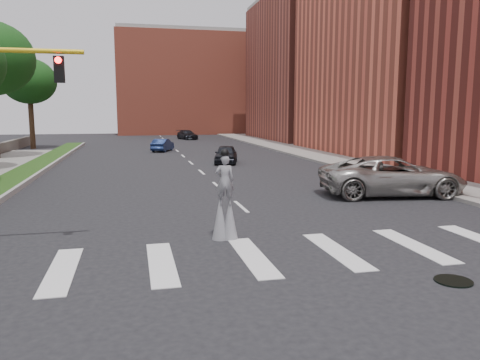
# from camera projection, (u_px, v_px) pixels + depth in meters

# --- Properties ---
(ground_plane) EXTENTS (160.00, 160.00, 0.00)m
(ground_plane) POSITION_uv_depth(u_px,v_px,m) (308.00, 265.00, 12.66)
(ground_plane) COLOR black
(ground_plane) RESTS_ON ground
(grass_median) EXTENTS (2.00, 60.00, 0.25)m
(grass_median) POSITION_uv_depth(u_px,v_px,m) (20.00, 175.00, 29.38)
(grass_median) COLOR #1B3C11
(grass_median) RESTS_ON ground
(median_curb) EXTENTS (0.20, 60.00, 0.28)m
(median_curb) POSITION_uv_depth(u_px,v_px,m) (38.00, 175.00, 29.61)
(median_curb) COLOR gray
(median_curb) RESTS_ON ground
(sidewalk_right) EXTENTS (5.00, 90.00, 0.18)m
(sidewalk_right) POSITION_uv_depth(u_px,v_px,m) (340.00, 159.00, 39.52)
(sidewalk_right) COLOR slate
(sidewalk_right) RESTS_ON ground
(manhole) EXTENTS (0.90, 0.90, 0.04)m
(manhole) POSITION_uv_depth(u_px,v_px,m) (453.00, 281.00, 11.39)
(manhole) COLOR black
(manhole) RESTS_ON ground
(building_mid) EXTENTS (16.00, 22.00, 24.00)m
(building_mid) POSITION_uv_depth(u_px,v_px,m) (413.00, 28.00, 44.71)
(building_mid) COLOR #CB573F
(building_mid) RESTS_ON ground
(building_far) EXTENTS (16.00, 22.00, 20.00)m
(building_far) POSITION_uv_depth(u_px,v_px,m) (317.00, 71.00, 68.14)
(building_far) COLOR brown
(building_far) RESTS_ON ground
(building_backdrop) EXTENTS (26.00, 14.00, 18.00)m
(building_backdrop) POSITION_uv_depth(u_px,v_px,m) (188.00, 85.00, 87.89)
(building_backdrop) COLOR #CB573F
(building_backdrop) RESTS_ON ground
(stilt_performer) EXTENTS (0.84, 0.57, 2.94)m
(stilt_performer) POSITION_uv_depth(u_px,v_px,m) (225.00, 205.00, 15.04)
(stilt_performer) COLOR #301F13
(stilt_performer) RESTS_ON ground
(suv_crossing) EXTENTS (7.37, 4.20, 1.94)m
(suv_crossing) POSITION_uv_depth(u_px,v_px,m) (392.00, 176.00, 22.98)
(suv_crossing) COLOR #A3A09A
(suv_crossing) RESTS_ON ground
(car_near) EXTENTS (2.69, 4.52, 1.44)m
(car_near) POSITION_uv_depth(u_px,v_px,m) (226.00, 154.00, 37.32)
(car_near) COLOR black
(car_near) RESTS_ON ground
(car_mid) EXTENTS (2.69, 4.18, 1.30)m
(car_mid) POSITION_uv_depth(u_px,v_px,m) (163.00, 145.00, 48.52)
(car_mid) COLOR #16234D
(car_mid) RESTS_ON ground
(car_far) EXTENTS (3.11, 5.02, 1.36)m
(car_far) POSITION_uv_depth(u_px,v_px,m) (187.00, 135.00, 69.27)
(car_far) COLOR black
(car_far) RESTS_ON ground
(tree_5) EXTENTS (5.79, 5.79, 9.84)m
(tree_5) POSITION_uv_depth(u_px,v_px,m) (29.00, 82.00, 50.79)
(tree_5) COLOR #301F13
(tree_5) RESTS_ON ground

